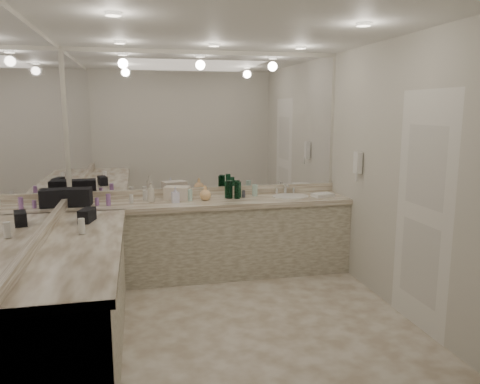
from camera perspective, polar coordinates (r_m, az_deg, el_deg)
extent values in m
plane|color=beige|center=(4.55, -0.86, -15.07)|extent=(3.20, 3.20, 0.00)
plane|color=white|center=(4.17, -0.96, 19.27)|extent=(3.20, 3.20, 0.00)
cube|color=beige|center=(5.63, -3.97, 3.61)|extent=(3.20, 0.02, 2.60)
cube|color=beige|center=(4.16, -23.06, 0.50)|extent=(0.02, 3.00, 2.60)
cube|color=beige|center=(4.75, 18.38, 1.90)|extent=(0.02, 3.00, 2.60)
cube|color=beige|center=(5.51, -3.39, -5.86)|extent=(3.20, 0.60, 0.84)
cube|color=beige|center=(5.40, -3.42, -1.29)|extent=(3.20, 0.64, 0.06)
cube|color=beige|center=(4.06, -18.69, -12.38)|extent=(0.60, 2.40, 0.84)
cube|color=beige|center=(3.91, -18.92, -6.27)|extent=(0.64, 2.42, 0.06)
cube|color=beige|center=(5.66, -3.89, 0.07)|extent=(3.20, 0.04, 0.10)
cube|color=beige|center=(4.22, -22.46, -4.18)|extent=(0.04, 3.00, 0.10)
cube|color=white|center=(5.59, -4.01, 8.45)|extent=(3.12, 0.01, 1.55)
cube|color=white|center=(4.11, -23.35, 7.04)|extent=(0.01, 2.92, 1.55)
cylinder|color=white|center=(5.62, 6.16, -0.61)|extent=(0.44, 0.44, 0.03)
cube|color=silver|center=(5.81, 5.52, 0.50)|extent=(0.24, 0.16, 0.14)
cube|color=white|center=(5.33, 14.16, 3.50)|extent=(0.06, 0.10, 0.24)
cube|color=white|center=(4.37, 21.38, -2.30)|extent=(0.02, 0.82, 2.10)
cube|color=black|center=(5.34, -19.41, -0.63)|extent=(0.34, 0.23, 0.19)
cube|color=black|center=(4.58, -18.15, -2.71)|extent=(0.16, 0.24, 0.12)
cube|color=beige|center=(5.43, -7.67, -0.11)|extent=(0.32, 0.25, 0.16)
cube|color=white|center=(5.67, 10.05, -0.36)|extent=(0.27, 0.21, 0.04)
cylinder|color=white|center=(4.13, -18.75, -4.03)|extent=(0.06, 0.06, 0.13)
imported|color=silver|center=(5.33, -10.81, -0.05)|extent=(0.11, 0.11, 0.22)
imported|color=white|center=(5.26, -7.89, -0.34)|extent=(0.09, 0.09, 0.18)
imported|color=#FFC886|center=(5.38, -4.25, -0.09)|extent=(0.14, 0.14, 0.17)
cylinder|color=#155232|center=(5.54, -0.19, 0.32)|extent=(0.06, 0.06, 0.19)
cylinder|color=#155232|center=(5.45, -0.36, 0.32)|extent=(0.06, 0.06, 0.22)
cylinder|color=#155232|center=(5.48, -1.50, 0.30)|extent=(0.07, 0.07, 0.20)
cylinder|color=#155232|center=(5.46, -1.28, 0.31)|extent=(0.07, 0.07, 0.21)
cylinder|color=#3F3F4C|center=(5.53, 0.43, -0.23)|extent=(0.04, 0.04, 0.08)
cylinder|color=white|center=(5.33, -13.11, -0.83)|extent=(0.04, 0.04, 0.09)
cylinder|color=#9966B2|center=(5.31, -17.04, -1.12)|extent=(0.04, 0.04, 0.08)
cylinder|color=silver|center=(5.36, -6.12, -0.38)|extent=(0.06, 0.06, 0.13)
cylinder|color=silver|center=(5.61, 1.82, 0.22)|extent=(0.06, 0.06, 0.14)
cylinder|color=#9966B2|center=(5.26, -15.75, -0.91)|extent=(0.05, 0.05, 0.13)
cylinder|color=white|center=(5.47, -11.49, -0.40)|extent=(0.06, 0.06, 0.11)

